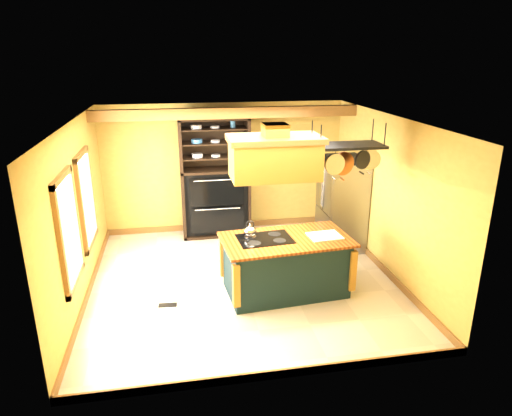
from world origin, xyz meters
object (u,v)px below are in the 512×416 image
object	(u,v)px
range_hood	(275,156)
pot_rack	(347,152)
kitchen_island	(285,265)
hutch	(215,191)
refrigerator	(341,206)

from	to	relation	value
range_hood	pot_rack	size ratio (longest dim) A/B	1.17
kitchen_island	pot_rack	distance (m)	1.99
pot_rack	hutch	bearing A→B (deg)	123.14
kitchen_island	hutch	world-z (taller)	hutch
range_hood	hutch	world-z (taller)	range_hood
pot_rack	refrigerator	bearing A→B (deg)	69.47
kitchen_island	hutch	distance (m)	2.87
range_hood	hutch	size ratio (longest dim) A/B	0.55
pot_rack	refrigerator	xyz separation A→B (m)	(0.58, 1.54, -1.39)
pot_rack	refrigerator	size ratio (longest dim) A/B	0.66
range_hood	refrigerator	size ratio (longest dim) A/B	0.78
range_hood	pot_rack	xyz separation A→B (m)	(1.10, 0.01, 0.01)
kitchen_island	range_hood	distance (m)	1.78
range_hood	hutch	distance (m)	3.06
kitchen_island	hutch	size ratio (longest dim) A/B	0.84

